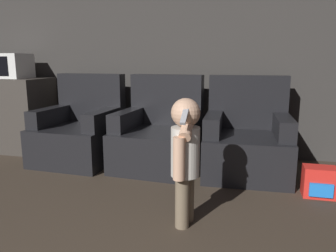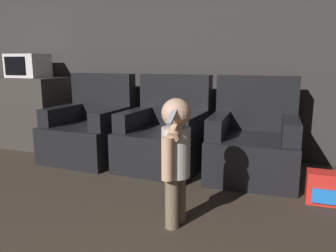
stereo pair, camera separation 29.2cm
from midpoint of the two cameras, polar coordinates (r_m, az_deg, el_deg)
name	(u,v)px [view 1 (the left image)]	position (r m, az deg, el deg)	size (l,w,h in m)	color
wall_back	(190,50)	(4.13, 1.77, 13.08)	(8.40, 0.05, 2.60)	#33302D
armchair_left	(81,132)	(4.05, -17.00, -1.08)	(0.90, 0.92, 1.01)	black
armchair_middle	(159,137)	(3.66, -3.88, -1.89)	(0.91, 0.93, 1.01)	black
armchair_right	(247,142)	(3.50, 11.25, -2.71)	(0.88, 0.90, 1.01)	black
person_toddler	(185,152)	(2.29, -0.65, -4.60)	(0.20, 0.36, 0.92)	brown
toy_backpack	(319,182)	(3.12, 22.45, -9.06)	(0.27, 0.20, 0.27)	red
kitchen_counter	(3,114)	(4.98, -28.33, 1.90)	(1.27, 0.64, 0.95)	#38332D
microwave	(9,66)	(4.82, -27.51, 9.26)	(0.48, 0.39, 0.31)	silver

